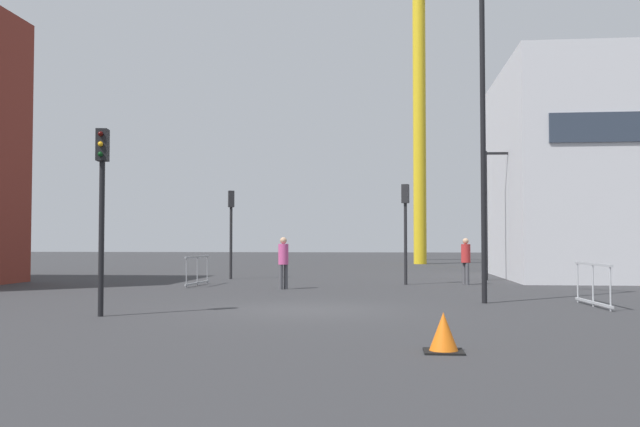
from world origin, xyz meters
The scene contains 12 objects.
ground centered at (0.00, 0.00, 0.00)m, with size 160.00×160.00×0.00m, color #333335.
construction_crane centered at (3.68, 32.75, 14.52)m, with size 18.19×1.86×21.55m.
streetlamp_tall centered at (4.28, 2.33, 5.19)m, with size 1.51×1.36×8.96m.
streetlamp_short centered at (6.24, 12.99, 3.29)m, with size 1.89×0.26×5.35m.
traffic_light_far centered at (2.57, 9.72, 2.52)m, with size 0.31×0.39×3.73m.
traffic_light_corner centered at (-4.74, 12.82, 2.54)m, with size 0.32×0.39×3.76m.
traffic_light_crosswalk centered at (-4.26, -1.84, 2.73)m, with size 0.28×0.38×4.07m.
pedestrian_walking centered at (4.79, 9.90, 1.00)m, with size 0.34×0.34×1.72m.
pedestrian_waiting centered at (-1.59, 6.90, 1.02)m, with size 0.34×0.34×1.75m.
safety_barrier_left_run centered at (-4.96, 8.37, 0.56)m, with size 0.20×2.58×1.08m.
safety_barrier_mid_span centered at (6.99, 1.52, 0.56)m, with size 0.20×2.59×1.08m.
traffic_cone_orange centered at (2.73, -6.03, 0.27)m, with size 0.58×0.58×0.59m.
Camera 1 is at (1.93, -16.48, 1.64)m, focal length 39.33 mm.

